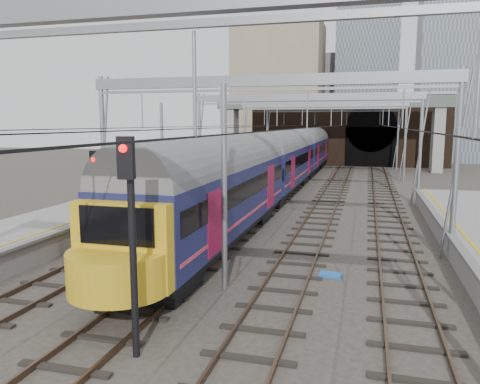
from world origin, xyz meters
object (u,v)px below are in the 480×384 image
(signal_near_centre, at_px, (131,223))
(train_second, at_px, (217,169))
(signal_near_left, at_px, (101,212))
(train_main, at_px, (299,154))

(signal_near_centre, bearing_deg, train_second, 96.22)
(signal_near_left, xyz_separation_m, signal_near_centre, (2.29, -2.41, 0.27))
(signal_near_centre, bearing_deg, signal_near_left, 126.73)
(train_main, height_order, signal_near_left, train_main)
(signal_near_left, distance_m, signal_near_centre, 3.34)
(train_main, bearing_deg, signal_near_centre, -88.01)
(signal_near_left, bearing_deg, train_main, 86.84)
(signal_near_left, relative_size, signal_near_centre, 0.91)
(train_second, bearing_deg, signal_near_centre, -76.95)
(train_main, relative_size, train_second, 2.39)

